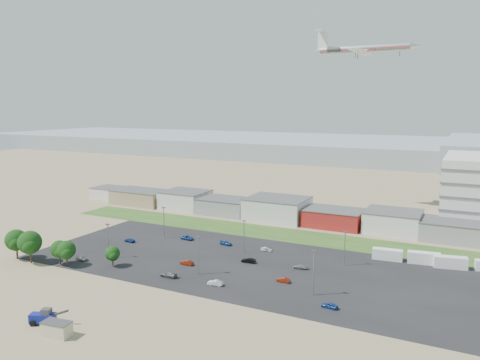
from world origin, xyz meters
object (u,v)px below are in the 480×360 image
Objects in this scene: portable_shed at (57,329)px; parked_car_11 at (266,249)px; parked_car_2 at (330,305)px; parked_car_9 at (187,238)px; telehandler at (42,316)px; parked_car_10 at (82,258)px; parked_car_5 at (130,240)px; parked_car_6 at (226,243)px; parked_car_13 at (215,283)px; airliner at (364,49)px; tree_far_left at (16,242)px; parked_car_7 at (249,260)px; parked_car_1 at (283,280)px; parked_car_4 at (187,263)px; parked_car_3 at (169,275)px; box_trailer_a at (387,254)px; parked_car_12 at (300,267)px.

parked_car_11 is at bearing 70.26° from portable_shed.
parked_car_9 is (-55.20, 29.87, 0.01)m from parked_car_2.
telehandler is 1.93× the size of parked_car_10.
portable_shed is 1.50× the size of parked_car_5.
portable_shed reaches higher than parked_car_5.
parked_car_6 is at bearing 82.04° from portable_shed.
airliner is at bearing 165.70° from parked_car_13.
tree_far_left is at bearing -27.14° from parked_car_5.
tree_far_left is 49.65m from parked_car_9.
parked_car_1 is at bearing 52.78° from parked_car_7.
parked_car_11 is at bearing -83.05° from parked_car_6.
parked_car_2 is at bearing 10.78° from telehandler.
tree_far_left reaches higher than parked_car_4.
airliner is 128.64m from parked_car_10.
parked_car_5 is 42.03m from parked_car_7.
parked_car_5 is at bearing -123.44° from parked_car_3.
tree_far_left is 2.92× the size of parked_car_11.
tree_far_left is 0.23× the size of airliner.
parked_car_9 is (-27.21, 11.34, -0.05)m from parked_car_7.
airliner reaches higher than tree_far_left.
tree_far_left is 2.34× the size of parked_car_6.
parked_car_11 is 30.02m from parked_car_13.
telehandler is 1.95× the size of parked_car_7.
box_trailer_a is 38.62m from parked_car_2.
parked_car_9 is at bearing 98.63° from parked_car_6.
telehandler reaches higher than parked_car_12.
airliner is 119.11m from parked_car_3.
parked_car_3 is 1.13× the size of parked_car_10.
airliner is (71.47, 104.72, 59.64)m from tree_far_left.
box_trailer_a is 38.89m from parked_car_7.
parked_car_5 is (-28.83, 19.72, -0.03)m from parked_car_3.
parked_car_1 reaches higher than parked_car_12.
parked_car_2 is at bearing 80.09° from parked_car_5.
tree_far_left reaches higher than box_trailer_a.
parked_car_13 is (14.08, -9.23, 0.00)m from parked_car_4.
parked_car_9 is (-13.11, 64.62, -0.78)m from portable_shed.
tree_far_left reaches higher than telehandler.
parked_car_9 is (32.20, 37.56, -4.18)m from tree_far_left.
parked_car_1 is at bearing -9.56° from parked_car_12.
portable_shed reaches higher than parked_car_9.
parked_car_13 is (27.15, -29.67, 0.02)m from parked_car_9.
telehandler is 1.71× the size of parked_car_3.
parked_car_10 is (-28.95, -30.76, -0.01)m from parked_car_6.
parked_car_12 is (2.13, -76.83, -63.89)m from airliner.
parked_car_10 reaches higher than parked_car_11.
parked_car_3 is 33.37m from parked_car_11.
parked_car_4 is (-47.68, -28.78, -0.89)m from box_trailer_a.
parked_car_6 is at bearing -175.69° from box_trailer_a.
airliner is at bearing 166.39° from parked_car_3.
airliner reaches higher than parked_car_6.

